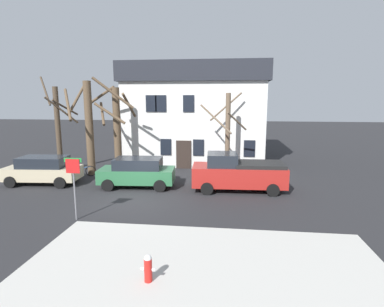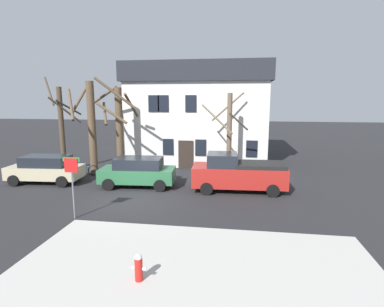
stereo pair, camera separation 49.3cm
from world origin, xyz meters
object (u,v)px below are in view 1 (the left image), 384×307
(building_main, at_px, (197,112))
(tree_bare_far, at_px, (117,126))
(pickup_truck_red, at_px, (238,173))
(fire_hydrant, at_px, (148,268))
(tree_bare_mid, at_px, (88,124))
(car_beige_wagon, at_px, (43,170))
(bicycle_leaning, at_px, (83,171))
(street_sign_pole, at_px, (74,177))
(tree_bare_end, at_px, (227,132))
(car_green_wagon, at_px, (137,172))
(tree_bare_near, at_px, (58,127))

(building_main, distance_m, tree_bare_far, 8.08)
(pickup_truck_red, bearing_deg, fire_hydrant, -106.05)
(building_main, bearing_deg, tree_bare_mid, -133.85)
(car_beige_wagon, height_order, pickup_truck_red, pickup_truck_red)
(tree_bare_far, bearing_deg, pickup_truck_red, -21.87)
(tree_bare_mid, distance_m, fire_hydrant, 14.38)
(car_beige_wagon, relative_size, bicycle_leaning, 2.59)
(tree_bare_far, distance_m, bicycle_leaning, 3.74)
(pickup_truck_red, bearing_deg, car_beige_wagon, -179.61)
(tree_bare_far, bearing_deg, street_sign_pole, -81.71)
(building_main, xyz_separation_m, fire_hydrant, (0.56, -19.04, -3.46))
(street_sign_pole, bearing_deg, tree_bare_end, 53.11)
(tree_bare_mid, relative_size, car_green_wagon, 1.42)
(tree_bare_mid, height_order, bicycle_leaning, tree_bare_mid)
(pickup_truck_red, bearing_deg, tree_bare_mid, 164.97)
(tree_bare_near, bearing_deg, tree_bare_mid, -9.77)
(tree_bare_far, xyz_separation_m, car_green_wagon, (2.40, -3.34, -2.35))
(tree_bare_near, height_order, car_green_wagon, tree_bare_near)
(bicycle_leaning, bearing_deg, tree_bare_near, 153.30)
(tree_bare_far, relative_size, bicycle_leaning, 3.76)
(tree_bare_end, bearing_deg, pickup_truck_red, -78.93)
(tree_bare_far, distance_m, pickup_truck_red, 9.13)
(tree_bare_mid, height_order, pickup_truck_red, tree_bare_mid)
(tree_bare_end, bearing_deg, building_main, 112.41)
(fire_hydrant, bearing_deg, tree_bare_end, 80.73)
(car_beige_wagon, bearing_deg, street_sign_pole, -47.25)
(tree_bare_near, height_order, car_beige_wagon, tree_bare_near)
(fire_hydrant, bearing_deg, pickup_truck_red, 73.95)
(building_main, bearing_deg, car_green_wagon, -104.74)
(car_green_wagon, height_order, pickup_truck_red, pickup_truck_red)
(fire_hydrant, height_order, bicycle_leaning, bicycle_leaning)
(pickup_truck_red, bearing_deg, tree_bare_far, 158.13)
(building_main, height_order, car_green_wagon, building_main)
(tree_bare_mid, distance_m, car_beige_wagon, 4.14)
(car_green_wagon, distance_m, fire_hydrant, 9.87)
(car_green_wagon, distance_m, street_sign_pole, 5.37)
(car_beige_wagon, distance_m, fire_hydrant, 12.96)
(building_main, distance_m, street_sign_pole, 15.43)
(car_beige_wagon, distance_m, street_sign_pole, 7.03)
(building_main, relative_size, tree_bare_end, 2.02)
(tree_bare_near, relative_size, street_sign_pole, 2.46)
(tree_bare_end, bearing_deg, street_sign_pole, -126.89)
(tree_bare_end, distance_m, pickup_truck_red, 3.84)
(pickup_truck_red, bearing_deg, street_sign_pole, -143.37)
(fire_hydrant, xyz_separation_m, bicycle_leaning, (-7.50, 11.40, -0.16))
(car_beige_wagon, distance_m, bicycle_leaning, 2.61)
(tree_bare_near, xyz_separation_m, tree_bare_far, (4.16, 0.21, 0.04))
(tree_bare_mid, bearing_deg, pickup_truck_red, -15.03)
(tree_bare_end, bearing_deg, tree_bare_far, 179.72)
(car_green_wagon, bearing_deg, tree_bare_end, 32.54)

